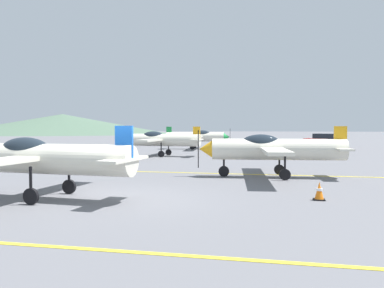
# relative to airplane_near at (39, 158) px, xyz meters

# --- Properties ---
(ground_plane) EXTENTS (400.00, 400.00, 0.00)m
(ground_plane) POSITION_rel_airplane_near_xyz_m (2.80, 0.31, -1.35)
(ground_plane) COLOR slate
(apron_line_near) EXTENTS (80.00, 0.16, 0.01)m
(apron_line_near) POSITION_rel_airplane_near_xyz_m (2.80, -4.63, -1.34)
(apron_line_near) COLOR yellow
(apron_line_near) RESTS_ON ground_plane
(apron_line_far) EXTENTS (80.00, 0.16, 0.01)m
(apron_line_far) POSITION_rel_airplane_near_xyz_m (2.80, 7.88, -1.34)
(apron_line_far) COLOR yellow
(apron_line_far) RESTS_ON ground_plane
(airplane_near) EXTENTS (6.96, 8.00, 2.39)m
(airplane_near) POSITION_rel_airplane_near_xyz_m (0.00, 0.00, 0.00)
(airplane_near) COLOR silver
(airplane_near) RESTS_ON ground_plane
(airplane_mid) EXTENTS (6.97, 8.01, 2.39)m
(airplane_mid) POSITION_rel_airplane_near_xyz_m (7.54, 7.01, 0.00)
(airplane_mid) COLOR silver
(airplane_mid) RESTS_ON ground_plane
(airplane_far) EXTENTS (6.92, 7.98, 2.39)m
(airplane_far) POSITION_rel_airplane_near_xyz_m (-1.35, 18.60, 0.00)
(airplane_far) COLOR silver
(airplane_far) RESTS_ON ground_plane
(airplane_back) EXTENTS (6.97, 8.01, 2.39)m
(airplane_back) POSITION_rel_airplane_near_xyz_m (-0.25, 29.07, 0.00)
(airplane_back) COLOR silver
(airplane_back) RESTS_ON ground_plane
(car_sedan) EXTENTS (4.60, 3.82, 1.62)m
(car_sedan) POSITION_rel_airplane_near_xyz_m (13.40, 34.15, -0.50)
(car_sedan) COLOR red
(car_sedan) RESTS_ON ground_plane
(traffic_cone_front) EXTENTS (0.36, 0.36, 0.59)m
(traffic_cone_front) POSITION_rel_airplane_near_xyz_m (9.01, 1.51, -1.06)
(traffic_cone_front) COLOR black
(traffic_cone_front) RESTS_ON ground_plane
(hill_left) EXTENTS (75.27, 75.27, 6.95)m
(hill_left) POSITION_rel_airplane_near_xyz_m (-64.88, 113.11, 2.13)
(hill_left) COLOR #4C6651
(hill_left) RESTS_ON ground_plane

